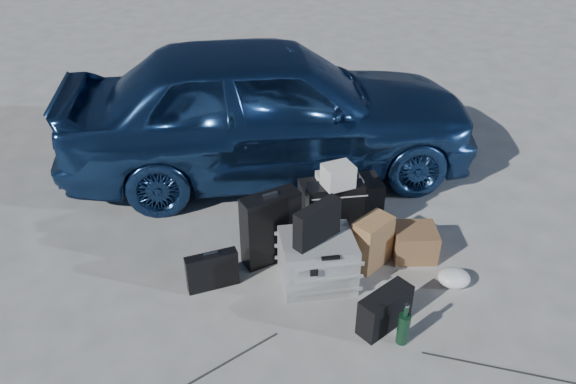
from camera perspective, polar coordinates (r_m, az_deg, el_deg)
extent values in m
plane|color=#AFAFAA|center=(4.56, 5.92, -10.14)|extent=(60.00, 60.00, 0.00)
imported|color=navy|center=(5.84, -1.86, 8.60)|extent=(4.48, 2.52, 1.44)
cube|color=gray|center=(4.52, 2.99, -6.95)|extent=(0.65, 0.57, 0.42)
cube|color=black|center=(4.29, 2.98, -3.19)|extent=(0.43, 0.27, 0.32)
cube|color=black|center=(4.53, -7.70, -7.94)|extent=(0.42, 0.10, 0.32)
cube|color=black|center=(4.68, -1.77, -3.66)|extent=(0.51, 0.26, 0.64)
cube|color=black|center=(4.92, 4.73, -2.20)|extent=(0.51, 0.27, 0.58)
cube|color=silver|center=(4.70, 5.12, 1.65)|extent=(0.26, 0.21, 0.20)
cube|color=black|center=(5.29, 5.35, -0.80)|extent=(0.79, 0.42, 0.38)
cube|color=silver|center=(5.18, 5.22, 1.32)|extent=(0.42, 0.33, 0.07)
cube|color=black|center=(5.15, 5.44, 1.91)|extent=(0.32, 0.26, 0.06)
cube|color=#A98149|center=(4.73, 8.51, -5.07)|extent=(0.39, 0.32, 0.45)
cube|color=brown|center=(4.94, 12.67, -5.02)|extent=(0.44, 0.42, 0.27)
ellipsoid|color=white|center=(4.76, 16.51, -8.36)|extent=(0.32, 0.30, 0.14)
cube|color=black|center=(4.24, 9.81, -11.71)|extent=(0.47, 0.31, 0.31)
cylinder|color=black|center=(4.14, 11.70, -13.02)|extent=(0.11, 0.11, 0.34)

